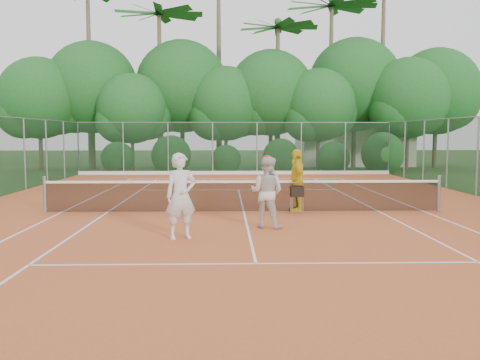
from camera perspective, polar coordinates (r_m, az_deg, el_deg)
name	(u,v)px	position (r m, az deg, el deg)	size (l,w,h in m)	color
ground	(244,213)	(16.14, 0.41, -3.52)	(120.00, 120.00, 0.00)	#1F4017
clay_court	(244,212)	(16.14, 0.41, -3.48)	(18.00, 36.00, 0.02)	#C45C2D
club_building	(352,145)	(41.09, 11.89, 3.65)	(8.00, 5.00, 3.00)	beige
tennis_net	(244,195)	(16.07, 0.41, -1.64)	(11.97, 0.10, 1.10)	gray
player_white	(181,196)	(12.06, -6.32, -1.71)	(0.71, 0.46, 1.94)	silver
player_center_grp	(267,192)	(13.45, 2.88, -1.27)	(1.08, 0.98, 1.83)	beige
player_yellow	(297,180)	(16.23, 6.07, -0.05)	(1.11, 0.46, 1.90)	yellow
ball_hopper	(297,192)	(15.76, 6.09, -1.27)	(0.36, 0.36, 0.83)	gray
stray_ball_a	(204,180)	(26.65, -3.86, -0.05)	(0.07, 0.07, 0.07)	gold
stray_ball_b	(212,180)	(26.81, -3.00, -0.01)	(0.07, 0.07, 0.07)	#CEE034
stray_ball_c	(272,178)	(27.82, 3.43, 0.17)	(0.07, 0.07, 0.07)	#B2C72E
court_markings	(244,212)	(16.14, 0.41, -3.44)	(11.03, 23.83, 0.01)	white
fence_back	(235,148)	(30.97, -0.56, 3.39)	(18.07, 0.07, 3.00)	#19381E
tropical_treeline	(255,93)	(36.33, 1.58, 9.29)	(32.10, 8.49, 15.03)	brown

